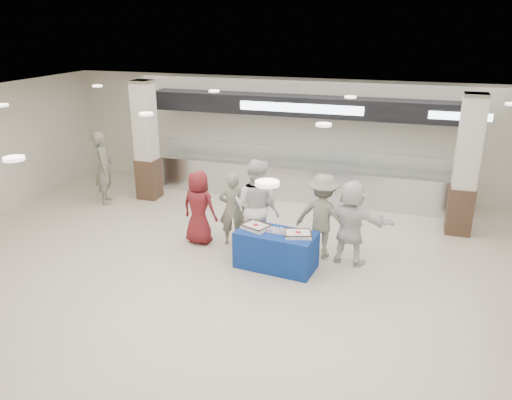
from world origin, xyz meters
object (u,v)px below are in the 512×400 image
(soldier_bg, at_px, (104,167))
(chef_short, at_px, (256,213))
(sheet_cake_left, at_px, (256,226))
(display_table, at_px, (276,250))
(civilian_maroon, at_px, (199,207))
(sheet_cake_right, at_px, (298,234))
(soldier_b, at_px, (323,216))
(cupcake_tray, at_px, (278,230))
(civilian_white, at_px, (351,223))
(chef_tall, at_px, (256,206))
(soldier_a, at_px, (232,209))

(soldier_bg, bearing_deg, chef_short, -138.34)
(chef_short, relative_size, soldier_bg, 0.88)
(sheet_cake_left, xyz_separation_m, soldier_bg, (-4.94, 2.21, 0.17))
(display_table, bearing_deg, chef_short, 140.77)
(display_table, height_order, civilian_maroon, civilian_maroon)
(sheet_cake_right, height_order, chef_short, chef_short)
(display_table, xyz_separation_m, soldier_b, (0.76, 0.78, 0.51))
(sheet_cake_left, xyz_separation_m, cupcake_tray, (0.45, -0.01, -0.02))
(display_table, relative_size, chef_short, 0.91)
(civilian_white, bearing_deg, chef_tall, 9.79)
(display_table, xyz_separation_m, civilian_white, (1.35, 0.64, 0.50))
(civilian_maroon, bearing_deg, sheet_cake_left, 166.31)
(chef_tall, distance_m, civilian_white, 1.98)
(chef_short, bearing_deg, soldier_b, -171.83)
(sheet_cake_left, xyz_separation_m, chef_short, (-0.18, 0.59, 0.05))
(chef_tall, height_order, soldier_b, chef_tall)
(soldier_a, xyz_separation_m, chef_short, (0.59, -0.18, 0.05))
(soldier_b, xyz_separation_m, soldier_bg, (-6.13, 1.48, 0.08))
(cupcake_tray, bearing_deg, soldier_b, 44.91)
(sheet_cake_right, relative_size, soldier_a, 0.37)
(soldier_bg, bearing_deg, sheet_cake_right, -141.18)
(sheet_cake_right, bearing_deg, soldier_b, 69.24)
(cupcake_tray, bearing_deg, civilian_white, 24.07)
(sheet_cake_right, bearing_deg, soldier_bg, 158.34)
(sheet_cake_right, xyz_separation_m, chef_short, (-1.06, 0.69, 0.05))
(soldier_a, bearing_deg, sheet_cake_left, 116.94)
(sheet_cake_right, relative_size, civilian_maroon, 0.36)
(civilian_maroon, xyz_separation_m, civilian_white, (3.28, 0.00, 0.06))
(civilian_maroon, distance_m, chef_short, 1.30)
(sheet_cake_left, distance_m, civilian_white, 1.89)
(cupcake_tray, xyz_separation_m, soldier_b, (0.74, 0.74, 0.11))
(chef_short, bearing_deg, soldier_bg, -16.55)
(sheet_cake_left, relative_size, soldier_b, 0.34)
(display_table, height_order, soldier_b, soldier_b)
(display_table, relative_size, sheet_cake_left, 2.55)
(chef_short, xyz_separation_m, soldier_b, (1.38, 0.14, 0.03))
(cupcake_tray, relative_size, civilian_white, 0.23)
(chef_short, xyz_separation_m, civilian_white, (1.97, 0.00, 0.02))
(soldier_b, bearing_deg, chef_tall, 13.67)
(cupcake_tray, xyz_separation_m, chef_short, (-0.64, 0.60, 0.07))
(soldier_b, relative_size, civilian_white, 1.01)
(cupcake_tray, bearing_deg, display_table, -111.94)
(cupcake_tray, bearing_deg, chef_short, 136.87)
(display_table, xyz_separation_m, chef_short, (-0.62, 0.64, 0.48))
(civilian_maroon, distance_m, soldier_bg, 3.81)
(cupcake_tray, height_order, chef_tall, chef_tall)
(civilian_maroon, bearing_deg, soldier_b, -169.06)
(soldier_bg, bearing_deg, chef_tall, -138.35)
(sheet_cake_left, bearing_deg, display_table, -6.84)
(chef_tall, relative_size, civilian_white, 1.15)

